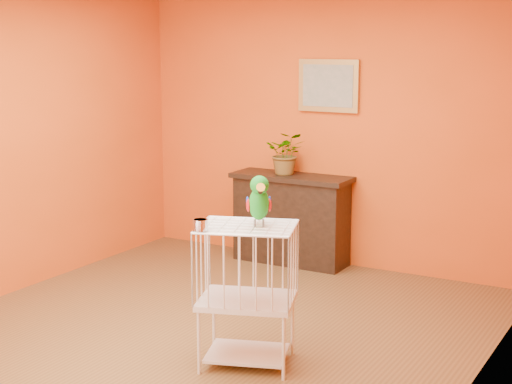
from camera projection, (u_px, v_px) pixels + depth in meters
The scene contains 8 objects.
ground at pixel (203, 333), 5.93m from camera, with size 4.50×4.50×0.00m, color brown.
room_shell at pixel (200, 124), 5.63m from camera, with size 4.50×4.50×4.50m.
console_cabinet at pixel (291, 219), 7.73m from camera, with size 1.19×0.43×0.88m.
potted_plant at pixel (285, 158), 7.62m from camera, with size 0.38×0.42×0.33m, color #26722D.
framed_picture at pixel (328, 86), 7.49m from camera, with size 0.62×0.04×0.50m.
birdcage at pixel (247, 293), 5.27m from camera, with size 0.75×0.66×0.97m.
feed_cup at pixel (200, 225), 5.04m from camera, with size 0.10×0.10×0.07m, color silver.
parrot at pixel (259, 200), 5.13m from camera, with size 0.24×0.29×0.35m.
Camera 1 is at (3.12, -4.69, 2.18)m, focal length 55.00 mm.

